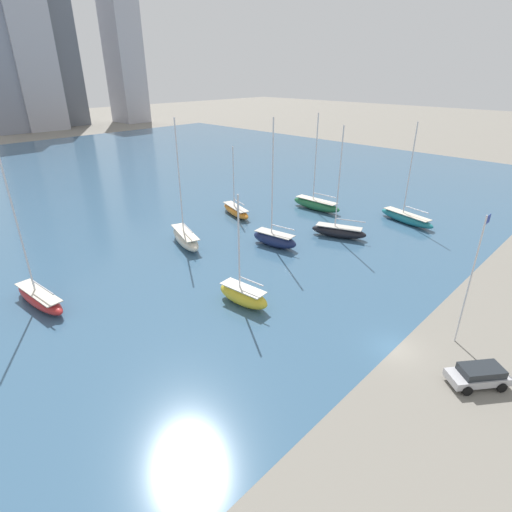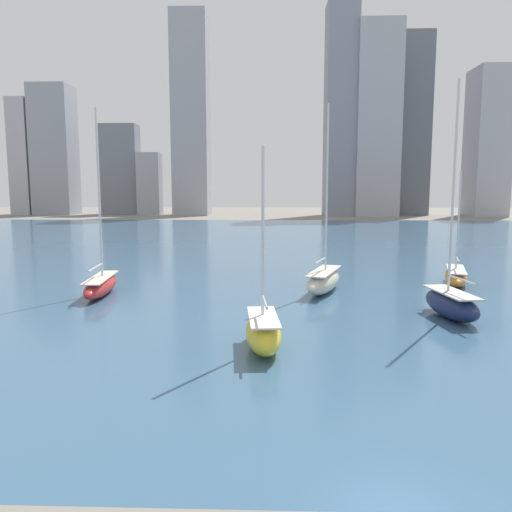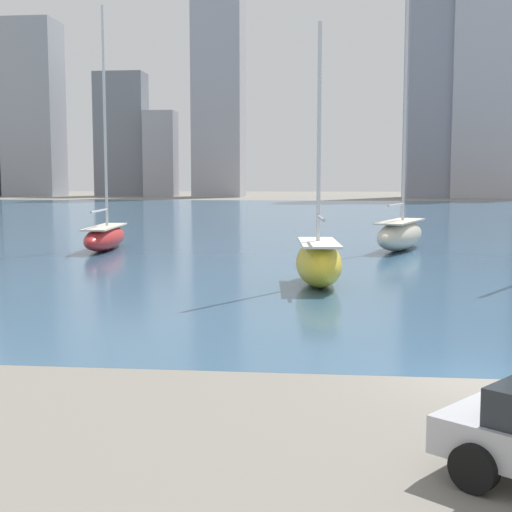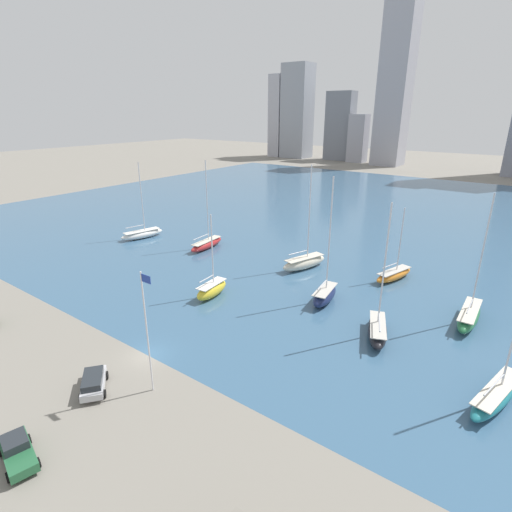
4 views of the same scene
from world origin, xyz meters
name	(u,v)px [view 4 (image 4 of 4)]	position (x,y,z in m)	size (l,w,h in m)	color
ground_plane	(148,355)	(0.00, 0.00, 0.00)	(500.00, 500.00, 0.00)	gray
harbor_water	(381,219)	(0.00, 70.00, 0.00)	(180.00, 140.00, 0.00)	#385B7A
flag_pole	(147,329)	(4.84, -3.33, 6.41)	(1.24, 0.14, 11.84)	silver
distant_city_skyline	(483,96)	(2.49, 170.14, 29.83)	(176.54, 24.32, 72.54)	#A8A8B2
sailboat_white	(142,234)	(-33.65, 26.48, 0.93)	(4.14, 9.11, 15.08)	white
sailboat_black	(377,329)	(18.20, 17.85, 0.98)	(4.79, 8.07, 15.48)	black
sailboat_green	(469,315)	(26.02, 27.56, 1.03)	(2.33, 9.39, 15.84)	#236B3D
sailboat_cream	(304,262)	(1.07, 31.27, 1.12)	(4.88, 8.92, 16.71)	beige
sailboat_red	(207,244)	(-18.70, 29.40, 0.96)	(2.72, 8.91, 16.17)	#B72828
sailboat_teal	(497,393)	(30.61, 13.50, 0.90)	(4.24, 9.95, 15.21)	#1E757F
sailboat_yellow	(212,289)	(-4.09, 14.62, 1.10)	(2.56, 6.23, 11.62)	yellow
sailboat_navy	(325,294)	(9.32, 22.29, 1.14)	(3.15, 6.99, 16.82)	#19234C
sailboat_orange	(394,274)	(14.38, 35.34, 0.88)	(4.19, 8.25, 11.13)	orange
parked_wagon_silver	(93,382)	(0.39, -6.52, 0.88)	(4.70, 4.30, 1.60)	#B7B7BC
parked_pickup_green	(17,451)	(2.97, -14.41, 0.87)	(4.99, 2.97, 1.74)	#235B38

